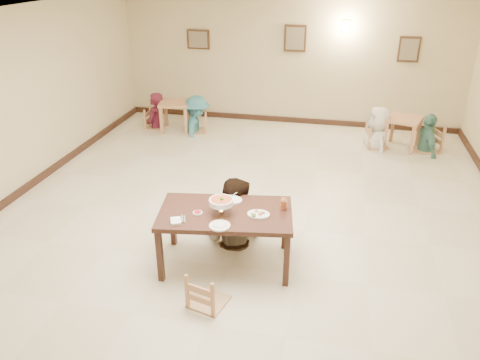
% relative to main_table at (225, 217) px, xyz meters
% --- Properties ---
extents(floor, '(10.00, 10.00, 0.00)m').
position_rel_main_table_xyz_m(floor, '(0.06, 1.04, -0.70)').
color(floor, beige).
rests_on(floor, ground).
extents(ceiling, '(10.00, 10.00, 0.00)m').
position_rel_main_table_xyz_m(ceiling, '(0.06, 1.04, 2.30)').
color(ceiling, white).
rests_on(ceiling, wall_back).
extents(wall_back, '(10.00, 0.00, 10.00)m').
position_rel_main_table_xyz_m(wall_back, '(0.06, 6.04, 0.80)').
color(wall_back, beige).
rests_on(wall_back, floor).
extents(baseboard_back, '(8.00, 0.06, 0.12)m').
position_rel_main_table_xyz_m(baseboard_back, '(0.06, 6.01, -0.64)').
color(baseboard_back, '#331D15').
rests_on(baseboard_back, floor).
extents(baseboard_left, '(0.06, 10.00, 0.12)m').
position_rel_main_table_xyz_m(baseboard_left, '(-3.91, 1.04, -0.64)').
color(baseboard_left, '#331D15').
rests_on(baseboard_left, floor).
extents(picture_a, '(0.55, 0.04, 0.45)m').
position_rel_main_table_xyz_m(picture_a, '(-2.14, 6.00, 1.20)').
color(picture_a, '#3E2718').
rests_on(picture_a, wall_back).
extents(picture_b, '(0.50, 0.04, 0.60)m').
position_rel_main_table_xyz_m(picture_b, '(0.16, 6.00, 1.30)').
color(picture_b, '#3E2718').
rests_on(picture_b, wall_back).
extents(picture_c, '(0.45, 0.04, 0.55)m').
position_rel_main_table_xyz_m(picture_c, '(2.66, 6.00, 1.15)').
color(picture_c, '#3E2718').
rests_on(picture_c, wall_back).
extents(wall_sconce, '(0.16, 0.05, 0.22)m').
position_rel_main_table_xyz_m(wall_sconce, '(1.26, 6.00, 1.60)').
color(wall_sconce, '#FFD88C').
rests_on(wall_sconce, wall_back).
extents(main_table, '(1.80, 1.19, 0.79)m').
position_rel_main_table_xyz_m(main_table, '(0.00, 0.00, 0.00)').
color(main_table, '#3E1F15').
rests_on(main_table, floor).
extents(chair_far, '(0.44, 0.44, 0.94)m').
position_rel_main_table_xyz_m(chair_far, '(-0.04, 0.69, -0.24)').
color(chair_far, tan).
rests_on(chair_far, floor).
extents(chair_near, '(0.41, 0.41, 0.87)m').
position_rel_main_table_xyz_m(chair_near, '(-0.01, -0.81, -0.27)').
color(chair_near, tan).
rests_on(chair_near, floor).
extents(main_diner, '(1.02, 0.85, 1.90)m').
position_rel_main_table_xyz_m(main_diner, '(-0.04, 0.62, 0.25)').
color(main_diner, gray).
rests_on(main_diner, floor).
extents(curry_warmer, '(0.34, 0.30, 0.27)m').
position_rel_main_table_xyz_m(curry_warmer, '(-0.04, -0.05, 0.24)').
color(curry_warmer, silver).
rests_on(curry_warmer, main_table).
extents(rice_plate_far, '(0.32, 0.32, 0.07)m').
position_rel_main_table_xyz_m(rice_plate_far, '(-0.01, 0.30, 0.10)').
color(rice_plate_far, white).
rests_on(rice_plate_far, main_table).
extents(rice_plate_near, '(0.26, 0.26, 0.06)m').
position_rel_main_table_xyz_m(rice_plate_near, '(0.02, -0.36, 0.09)').
color(rice_plate_near, white).
rests_on(rice_plate_near, main_table).
extents(fried_plate, '(0.28, 0.28, 0.06)m').
position_rel_main_table_xyz_m(fried_plate, '(0.42, -0.01, 0.10)').
color(fried_plate, white).
rests_on(fried_plate, main_table).
extents(chili_dish, '(0.12, 0.12, 0.03)m').
position_rel_main_table_xyz_m(chili_dish, '(-0.33, -0.12, 0.09)').
color(chili_dish, white).
rests_on(chili_dish, main_table).
extents(napkin_cutlery, '(0.21, 0.27, 0.03)m').
position_rel_main_table_xyz_m(napkin_cutlery, '(-0.52, -0.38, 0.10)').
color(napkin_cutlery, white).
rests_on(napkin_cutlery, main_table).
extents(drink_glass, '(0.08, 0.08, 0.16)m').
position_rel_main_table_xyz_m(drink_glass, '(0.71, 0.21, 0.16)').
color(drink_glass, white).
rests_on(drink_glass, main_table).
extents(bg_table_left, '(0.79, 0.79, 0.68)m').
position_rel_main_table_xyz_m(bg_table_left, '(-2.41, 4.88, -0.16)').
color(bg_table_left, tan).
rests_on(bg_table_left, floor).
extents(bg_table_right, '(0.85, 0.85, 0.67)m').
position_rel_main_table_xyz_m(bg_table_right, '(2.63, 4.82, -0.17)').
color(bg_table_right, tan).
rests_on(bg_table_right, floor).
extents(bg_chair_ll, '(0.43, 0.43, 0.91)m').
position_rel_main_table_xyz_m(bg_chair_ll, '(-2.92, 4.91, -0.25)').
color(bg_chair_ll, tan).
rests_on(bg_chair_ll, floor).
extents(bg_chair_lr, '(0.46, 0.46, 0.98)m').
position_rel_main_table_xyz_m(bg_chair_lr, '(-1.89, 4.86, -0.21)').
color(bg_chair_lr, tan).
rests_on(bg_chair_lr, floor).
extents(bg_chair_rl, '(0.44, 0.44, 0.94)m').
position_rel_main_table_xyz_m(bg_chair_rl, '(2.13, 4.78, -0.24)').
color(bg_chair_rl, tan).
rests_on(bg_chair_rl, floor).
extents(bg_chair_rr, '(0.49, 0.49, 1.05)m').
position_rel_main_table_xyz_m(bg_chair_rr, '(3.14, 4.76, -0.18)').
color(bg_chair_rr, tan).
rests_on(bg_chair_rr, floor).
extents(bg_diner_a, '(0.45, 0.65, 1.70)m').
position_rel_main_table_xyz_m(bg_diner_a, '(-2.92, 4.91, 0.15)').
color(bg_diner_a, '#521628').
rests_on(bg_diner_a, floor).
extents(bg_diner_b, '(0.80, 1.18, 1.69)m').
position_rel_main_table_xyz_m(bg_diner_b, '(-1.89, 4.86, 0.14)').
color(bg_diner_b, teal).
rests_on(bg_diner_b, floor).
extents(bg_diner_c, '(0.79, 0.99, 1.75)m').
position_rel_main_table_xyz_m(bg_diner_c, '(2.13, 4.78, 0.17)').
color(bg_diner_c, silver).
rests_on(bg_diner_c, floor).
extents(bg_diner_d, '(0.61, 1.00, 1.59)m').
position_rel_main_table_xyz_m(bg_diner_d, '(3.14, 4.76, 0.09)').
color(bg_diner_d, '#579889').
rests_on(bg_diner_d, floor).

